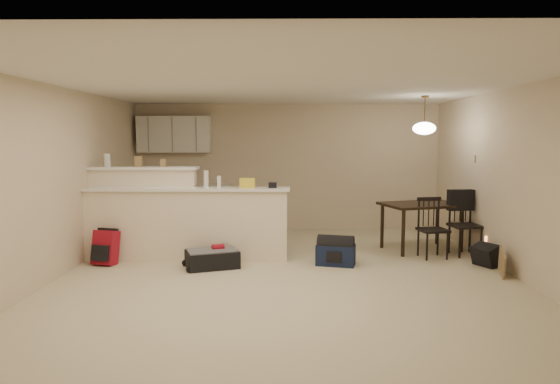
{
  "coord_description": "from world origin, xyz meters",
  "views": [
    {
      "loc": [
        -0.01,
        -6.45,
        1.81
      ],
      "look_at": [
        -0.1,
        0.7,
        1.05
      ],
      "focal_mm": 32.0,
      "sensor_mm": 36.0,
      "label": 1
    }
  ],
  "objects_px": {
    "dining_table": "(422,209)",
    "dining_chair_near": "(433,228)",
    "navy_duffel": "(336,255)",
    "pendant_lamp": "(424,128)",
    "red_backpack": "(106,248)",
    "suitcase": "(212,259)",
    "black_daypack": "(486,256)",
    "dining_chair_far": "(466,224)"
  },
  "relations": [
    {
      "from": "dining_chair_far",
      "to": "black_daypack",
      "type": "bearing_deg",
      "value": -94.25
    },
    {
      "from": "suitcase",
      "to": "red_backpack",
      "type": "xyz_separation_m",
      "value": [
        -1.57,
        0.16,
        0.13
      ]
    },
    {
      "from": "pendant_lamp",
      "to": "dining_chair_far",
      "type": "xyz_separation_m",
      "value": [
        0.58,
        -0.38,
        -1.49
      ]
    },
    {
      "from": "dining_table",
      "to": "dining_chair_near",
      "type": "height_order",
      "value": "dining_chair_near"
    },
    {
      "from": "dining_table",
      "to": "black_daypack",
      "type": "distance_m",
      "value": 1.34
    },
    {
      "from": "dining_chair_far",
      "to": "navy_duffel",
      "type": "height_order",
      "value": "dining_chair_far"
    },
    {
      "from": "pendant_lamp",
      "to": "dining_table",
      "type": "bearing_deg",
      "value": -45.0
    },
    {
      "from": "red_backpack",
      "to": "navy_duffel",
      "type": "relative_size",
      "value": 0.91
    },
    {
      "from": "dining_chair_near",
      "to": "suitcase",
      "type": "bearing_deg",
      "value": -179.21
    },
    {
      "from": "dining_chair_far",
      "to": "black_daypack",
      "type": "distance_m",
      "value": 0.76
    },
    {
      "from": "pendant_lamp",
      "to": "dining_chair_near",
      "type": "relative_size",
      "value": 0.67
    },
    {
      "from": "navy_duffel",
      "to": "dining_chair_near",
      "type": "bearing_deg",
      "value": 30.49
    },
    {
      "from": "dining_table",
      "to": "red_backpack",
      "type": "xyz_separation_m",
      "value": [
        -4.83,
        -1.01,
        -0.43
      ]
    },
    {
      "from": "pendant_lamp",
      "to": "dining_chair_near",
      "type": "height_order",
      "value": "pendant_lamp"
    },
    {
      "from": "dining_table",
      "to": "navy_duffel",
      "type": "relative_size",
      "value": 2.62
    },
    {
      "from": "pendant_lamp",
      "to": "red_backpack",
      "type": "xyz_separation_m",
      "value": [
        -4.83,
        -1.01,
        -1.74
      ]
    },
    {
      "from": "suitcase",
      "to": "black_daypack",
      "type": "xyz_separation_m",
      "value": [
        3.91,
        0.12,
        0.03
      ]
    },
    {
      "from": "dining_chair_far",
      "to": "black_daypack",
      "type": "relative_size",
      "value": 2.9
    },
    {
      "from": "dining_chair_far",
      "to": "suitcase",
      "type": "height_order",
      "value": "dining_chair_far"
    },
    {
      "from": "navy_duffel",
      "to": "pendant_lamp",
      "type": "bearing_deg",
      "value": 47.94
    },
    {
      "from": "dining_table",
      "to": "red_backpack",
      "type": "height_order",
      "value": "dining_table"
    },
    {
      "from": "suitcase",
      "to": "black_daypack",
      "type": "relative_size",
      "value": 2.08
    },
    {
      "from": "dining_chair_far",
      "to": "navy_duffel",
      "type": "xyz_separation_m",
      "value": [
        -2.08,
        -0.63,
        -0.35
      ]
    },
    {
      "from": "pendant_lamp",
      "to": "suitcase",
      "type": "relative_size",
      "value": 0.87
    },
    {
      "from": "pendant_lamp",
      "to": "red_backpack",
      "type": "bearing_deg",
      "value": -168.21
    },
    {
      "from": "dining_chair_near",
      "to": "navy_duffel",
      "type": "distance_m",
      "value": 1.62
    },
    {
      "from": "dining_table",
      "to": "dining_chair_near",
      "type": "bearing_deg",
      "value": -105.27
    },
    {
      "from": "dining_table",
      "to": "pendant_lamp",
      "type": "height_order",
      "value": "pendant_lamp"
    },
    {
      "from": "suitcase",
      "to": "black_daypack",
      "type": "distance_m",
      "value": 3.91
    },
    {
      "from": "dining_chair_near",
      "to": "dining_chair_far",
      "type": "height_order",
      "value": "dining_chair_far"
    },
    {
      "from": "pendant_lamp",
      "to": "black_daypack",
      "type": "bearing_deg",
      "value": -58.3
    },
    {
      "from": "suitcase",
      "to": "red_backpack",
      "type": "height_order",
      "value": "red_backpack"
    },
    {
      "from": "dining_table",
      "to": "red_backpack",
      "type": "distance_m",
      "value": 4.95
    },
    {
      "from": "dining_table",
      "to": "red_backpack",
      "type": "relative_size",
      "value": 2.89
    },
    {
      "from": "dining_chair_near",
      "to": "navy_duffel",
      "type": "xyz_separation_m",
      "value": [
        -1.52,
        -0.45,
        -0.31
      ]
    },
    {
      "from": "dining_chair_near",
      "to": "navy_duffel",
      "type": "height_order",
      "value": "dining_chair_near"
    },
    {
      "from": "pendant_lamp",
      "to": "dining_chair_far",
      "type": "height_order",
      "value": "pendant_lamp"
    },
    {
      "from": "dining_table",
      "to": "dining_chair_near",
      "type": "relative_size",
      "value": 1.56
    },
    {
      "from": "red_backpack",
      "to": "dining_table",
      "type": "bearing_deg",
      "value": 25.45
    },
    {
      "from": "dining_chair_near",
      "to": "suitcase",
      "type": "xyz_separation_m",
      "value": [
        -3.29,
        -0.61,
        -0.34
      ]
    },
    {
      "from": "dining_chair_near",
      "to": "navy_duffel",
      "type": "relative_size",
      "value": 1.68
    },
    {
      "from": "navy_duffel",
      "to": "dining_chair_far",
      "type": "bearing_deg",
      "value": 30.88
    }
  ]
}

